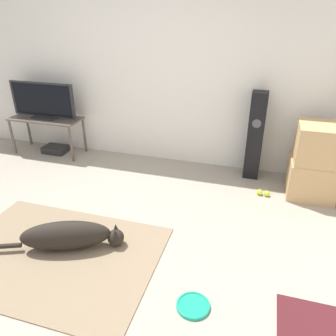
# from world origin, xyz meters

# --- Properties ---
(ground_plane) EXTENTS (12.00, 12.00, 0.00)m
(ground_plane) POSITION_xyz_m (0.00, 0.00, 0.00)
(ground_plane) COLOR #9E9384
(wall_back) EXTENTS (8.00, 0.06, 2.55)m
(wall_back) POSITION_xyz_m (0.00, 2.10, 1.27)
(wall_back) COLOR silver
(wall_back) RESTS_ON ground_plane
(area_rug) EXTENTS (1.80, 1.29, 0.01)m
(area_rug) POSITION_xyz_m (-0.10, -0.14, 0.01)
(area_rug) COLOR #847056
(area_rug) RESTS_ON ground_plane
(dog) EXTENTS (1.09, 0.52, 0.27)m
(dog) POSITION_xyz_m (-0.01, -0.01, 0.14)
(dog) COLOR black
(dog) RESTS_ON area_rug
(frisbee) EXTENTS (0.25, 0.25, 0.03)m
(frisbee) POSITION_xyz_m (1.19, -0.32, 0.01)
(frisbee) COLOR #199E7A
(frisbee) RESTS_ON ground_plane
(cardboard_box_lower) EXTENTS (0.50, 0.50, 0.42)m
(cardboard_box_lower) POSITION_xyz_m (2.12, 1.62, 0.21)
(cardboard_box_lower) COLOR tan
(cardboard_box_lower) RESTS_ON ground_plane
(cardboard_box_upper) EXTENTS (0.46, 0.46, 0.42)m
(cardboard_box_upper) POSITION_xyz_m (2.12, 1.60, 0.63)
(cardboard_box_upper) COLOR tan
(cardboard_box_upper) RESTS_ON cardboard_box_lower
(floor_speaker) EXTENTS (0.19, 0.19, 1.08)m
(floor_speaker) POSITION_xyz_m (1.45, 1.88, 0.54)
(floor_speaker) COLOR black
(floor_speaker) RESTS_ON ground_plane
(tv_stand) EXTENTS (1.02, 0.42, 0.53)m
(tv_stand) POSITION_xyz_m (-1.45, 1.80, 0.46)
(tv_stand) COLOR brown
(tv_stand) RESTS_ON ground_plane
(tv) EXTENTS (0.97, 0.20, 0.50)m
(tv) POSITION_xyz_m (-1.45, 1.80, 0.77)
(tv) COLOR #232326
(tv) RESTS_ON tv_stand
(tennis_ball_by_boxes) EXTENTS (0.07, 0.07, 0.07)m
(tennis_ball_by_boxes) POSITION_xyz_m (1.66, 1.42, 0.03)
(tennis_ball_by_boxes) COLOR #C6E033
(tennis_ball_by_boxes) RESTS_ON ground_plane
(tennis_ball_near_speaker) EXTENTS (0.07, 0.07, 0.07)m
(tennis_ball_near_speaker) POSITION_xyz_m (1.58, 1.43, 0.03)
(tennis_ball_near_speaker) COLOR #C6E033
(tennis_ball_near_speaker) RESTS_ON ground_plane
(game_console) EXTENTS (0.34, 0.24, 0.09)m
(game_console) POSITION_xyz_m (-1.38, 1.82, 0.05)
(game_console) COLOR black
(game_console) RESTS_ON ground_plane
(door_mat) EXTENTS (0.59, 0.45, 0.01)m
(door_mat) POSITION_xyz_m (2.07, -0.25, 0.00)
(door_mat) COLOR #47191E
(door_mat) RESTS_ON ground_plane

